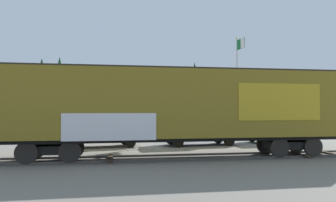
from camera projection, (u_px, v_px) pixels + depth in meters
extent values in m
plane|color=slate|center=(169.00, 158.00, 14.57)|extent=(260.00, 260.00, 0.00)
cube|color=#4C4742|center=(180.00, 159.00, 13.94)|extent=(59.94, 2.77, 0.08)
cube|color=#4C4742|center=(174.00, 155.00, 15.36)|extent=(59.94, 2.77, 0.08)
cube|color=#423323|center=(330.00, 153.00, 15.92)|extent=(0.35, 2.51, 0.07)
cube|color=#423323|center=(110.00, 159.00, 14.15)|extent=(0.35, 2.51, 0.07)
cube|color=#423323|center=(296.00, 154.00, 15.61)|extent=(0.35, 2.51, 0.07)
cube|color=olive|center=(177.00, 104.00, 14.72)|extent=(17.57, 3.64, 2.96)
cube|color=#2D2823|center=(177.00, 69.00, 14.76)|extent=(16.59, 1.14, 0.24)
cube|color=#B2931E|center=(280.00, 102.00, 13.99)|extent=(3.84, 0.20, 1.63)
cube|color=silver|center=(110.00, 127.00, 12.76)|extent=(3.74, 0.20, 1.10)
cube|color=black|center=(177.00, 138.00, 14.67)|extent=(17.16, 2.34, 0.20)
cube|color=black|center=(52.00, 149.00, 13.76)|extent=(2.16, 1.38, 0.36)
cylinder|color=black|center=(26.00, 153.00, 12.91)|extent=(0.92, 0.16, 0.92)
cylinder|color=black|center=(35.00, 149.00, 14.33)|extent=(0.92, 0.16, 0.92)
cylinder|color=black|center=(70.00, 152.00, 13.19)|extent=(0.92, 0.16, 0.92)
cylinder|color=black|center=(74.00, 148.00, 14.61)|extent=(0.92, 0.16, 0.92)
cube|color=black|center=(288.00, 145.00, 15.56)|extent=(2.16, 1.38, 0.36)
cylinder|color=black|center=(280.00, 148.00, 14.71)|extent=(0.92, 0.16, 0.92)
cylinder|color=black|center=(265.00, 144.00, 16.13)|extent=(0.92, 0.16, 0.92)
cylinder|color=black|center=(313.00, 147.00, 14.99)|extent=(0.92, 0.16, 0.92)
cylinder|color=black|center=(296.00, 144.00, 16.41)|extent=(0.92, 0.16, 0.92)
cylinder|color=silver|center=(237.00, 87.00, 27.06)|extent=(0.12, 0.12, 8.23)
sphere|color=#D8CC66|center=(237.00, 38.00, 27.17)|extent=(0.18, 0.18, 0.18)
cube|color=#14662D|center=(241.00, 44.00, 26.45)|extent=(0.08, 1.33, 0.86)
cube|color=white|center=(243.00, 43.00, 26.13)|extent=(0.06, 0.67, 0.86)
cube|color=gray|center=(112.00, 100.00, 86.26)|extent=(139.31, 36.01, 9.77)
cube|color=#9E9384|center=(67.00, 73.00, 73.65)|extent=(7.17, 4.29, 2.10)
cube|color=brown|center=(157.00, 74.00, 78.03)|extent=(5.56, 4.84, 2.36)
cube|color=#9E9384|center=(193.00, 75.00, 79.92)|extent=(5.88, 5.23, 2.19)
cone|color=#193D23|center=(60.00, 67.00, 74.90)|extent=(2.46, 2.46, 4.92)
cone|color=#193D23|center=(42.00, 67.00, 70.72)|extent=(1.98, 1.98, 3.96)
cone|color=#193D23|center=(195.00, 72.00, 83.23)|extent=(2.43, 2.43, 4.87)
cone|color=#193D23|center=(68.00, 70.00, 72.94)|extent=(1.55, 1.55, 3.09)
cube|color=#B7BABF|center=(101.00, 135.00, 18.92)|extent=(4.81, 2.28, 0.74)
cube|color=#2D333D|center=(99.00, 124.00, 18.90)|extent=(2.44, 1.85, 0.60)
cylinder|color=black|center=(125.00, 140.00, 20.21)|extent=(0.66, 0.29, 0.64)
cylinder|color=black|center=(130.00, 142.00, 18.58)|extent=(0.66, 0.29, 0.64)
cylinder|color=black|center=(73.00, 141.00, 19.23)|extent=(0.66, 0.29, 0.64)
cylinder|color=black|center=(74.00, 144.00, 17.61)|extent=(0.66, 0.29, 0.64)
cube|color=navy|center=(199.00, 134.00, 19.92)|extent=(4.86, 1.95, 0.73)
cube|color=#2D333D|center=(194.00, 123.00, 19.85)|extent=(2.57, 1.68, 0.67)
cylinder|color=black|center=(218.00, 138.00, 21.12)|extent=(0.65, 0.25, 0.64)
cylinder|color=black|center=(229.00, 141.00, 19.51)|extent=(0.65, 0.25, 0.64)
cylinder|color=black|center=(171.00, 139.00, 20.31)|extent=(0.65, 0.25, 0.64)
cylinder|color=black|center=(178.00, 142.00, 18.70)|extent=(0.65, 0.25, 0.64)
cube|color=#1E5933|center=(277.00, 132.00, 21.61)|extent=(4.23, 1.89, 0.73)
cube|color=#2D333D|center=(273.00, 122.00, 21.57)|extent=(2.30, 1.65, 0.69)
cylinder|color=black|center=(288.00, 136.00, 22.75)|extent=(0.65, 0.24, 0.64)
cylinder|color=black|center=(303.00, 138.00, 21.13)|extent=(0.65, 0.24, 0.64)
cylinder|color=black|center=(252.00, 137.00, 22.08)|extent=(0.65, 0.24, 0.64)
cylinder|color=black|center=(265.00, 139.00, 20.45)|extent=(0.65, 0.24, 0.64)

